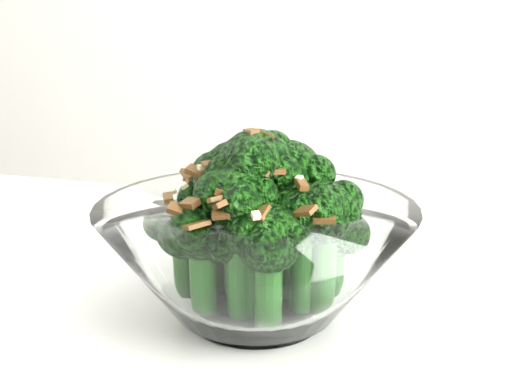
% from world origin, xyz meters
% --- Properties ---
extents(broccoli_dish, '(0.21, 0.21, 0.13)m').
position_xyz_m(broccoli_dish, '(0.20, 0.12, 0.80)').
color(broccoli_dish, white).
rests_on(broccoli_dish, table).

